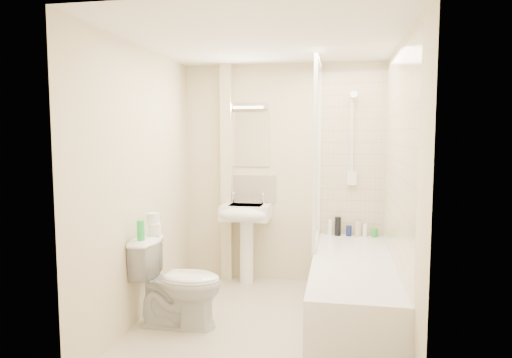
# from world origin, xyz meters

# --- Properties ---
(floor) EXTENTS (2.50, 2.50, 0.00)m
(floor) POSITION_xyz_m (0.00, 0.00, 0.00)
(floor) COLOR #C5B69A
(floor) RESTS_ON ground
(wall_back) EXTENTS (2.20, 0.02, 2.40)m
(wall_back) POSITION_xyz_m (0.00, 1.25, 1.20)
(wall_back) COLOR beige
(wall_back) RESTS_ON ground
(wall_left) EXTENTS (0.02, 2.50, 2.40)m
(wall_left) POSITION_xyz_m (-1.10, 0.00, 1.20)
(wall_left) COLOR beige
(wall_left) RESTS_ON ground
(wall_right) EXTENTS (0.02, 2.50, 2.40)m
(wall_right) POSITION_xyz_m (1.10, 0.00, 1.20)
(wall_right) COLOR beige
(wall_right) RESTS_ON ground
(ceiling) EXTENTS (2.20, 2.50, 0.02)m
(ceiling) POSITION_xyz_m (0.00, 0.00, 2.40)
(ceiling) COLOR white
(ceiling) RESTS_ON wall_back
(tile_back) EXTENTS (0.70, 0.01, 1.75)m
(tile_back) POSITION_xyz_m (0.75, 1.24, 1.42)
(tile_back) COLOR beige
(tile_back) RESTS_ON wall_back
(tile_right) EXTENTS (0.01, 2.10, 1.75)m
(tile_right) POSITION_xyz_m (1.09, 0.20, 1.42)
(tile_right) COLOR beige
(tile_right) RESTS_ON wall_right
(pipe_boxing) EXTENTS (0.12, 0.12, 2.40)m
(pipe_boxing) POSITION_xyz_m (-0.62, 1.19, 1.20)
(pipe_boxing) COLOR beige
(pipe_boxing) RESTS_ON ground
(splashback) EXTENTS (0.60, 0.02, 0.30)m
(splashback) POSITION_xyz_m (-0.37, 1.24, 1.03)
(splashback) COLOR beige
(splashback) RESTS_ON wall_back
(mirror) EXTENTS (0.46, 0.01, 0.60)m
(mirror) POSITION_xyz_m (-0.37, 1.24, 1.58)
(mirror) COLOR white
(mirror) RESTS_ON wall_back
(strip_light) EXTENTS (0.42, 0.07, 0.07)m
(strip_light) POSITION_xyz_m (-0.37, 1.22, 1.95)
(strip_light) COLOR silver
(strip_light) RESTS_ON wall_back
(bathtub) EXTENTS (0.70, 2.10, 0.55)m
(bathtub) POSITION_xyz_m (0.75, 0.20, 0.29)
(bathtub) COLOR white
(bathtub) RESTS_ON ground
(shower_screen) EXTENTS (0.04, 0.92, 1.80)m
(shower_screen) POSITION_xyz_m (0.40, 0.80, 1.45)
(shower_screen) COLOR white
(shower_screen) RESTS_ON bathtub
(shower_fixture) EXTENTS (0.10, 0.16, 0.99)m
(shower_fixture) POSITION_xyz_m (0.75, 1.19, 1.55)
(shower_fixture) COLOR white
(shower_fixture) RESTS_ON wall_back
(pedestal_sink) EXTENTS (0.52, 0.48, 1.00)m
(pedestal_sink) POSITION_xyz_m (-0.37, 1.01, 0.70)
(pedestal_sink) COLOR white
(pedestal_sink) RESTS_ON ground
(bottle_white_a) EXTENTS (0.05, 0.05, 0.17)m
(bottle_white_a) POSITION_xyz_m (0.53, 1.16, 0.63)
(bottle_white_a) COLOR white
(bottle_white_a) RESTS_ON bathtub
(bottle_black_b) EXTENTS (0.07, 0.07, 0.20)m
(bottle_black_b) POSITION_xyz_m (0.61, 1.16, 0.65)
(bottle_black_b) COLOR black
(bottle_black_b) RESTS_ON bathtub
(bottle_blue) EXTENTS (0.06, 0.06, 0.11)m
(bottle_blue) POSITION_xyz_m (0.73, 1.16, 0.61)
(bottle_blue) COLOR navy
(bottle_blue) RESTS_ON bathtub
(bottle_cream) EXTENTS (0.06, 0.06, 0.15)m
(bottle_cream) POSITION_xyz_m (0.82, 1.16, 0.63)
(bottle_cream) COLOR beige
(bottle_cream) RESTS_ON bathtub
(bottle_white_b) EXTENTS (0.05, 0.05, 0.14)m
(bottle_white_b) POSITION_xyz_m (0.90, 1.16, 0.62)
(bottle_white_b) COLOR white
(bottle_white_b) RESTS_ON bathtub
(bottle_green) EXTENTS (0.06, 0.06, 0.10)m
(bottle_green) POSITION_xyz_m (1.00, 1.16, 0.60)
(bottle_green) COLOR green
(bottle_green) RESTS_ON bathtub
(toilet) EXTENTS (0.43, 0.75, 0.76)m
(toilet) POSITION_xyz_m (-0.72, -0.14, 0.38)
(toilet) COLOR white
(toilet) RESTS_ON ground
(toilet_roll_lower) EXTENTS (0.11, 0.11, 0.10)m
(toilet_roll_lower) POSITION_xyz_m (-0.96, -0.05, 0.81)
(toilet_roll_lower) COLOR white
(toilet_roll_lower) RESTS_ON toilet
(toilet_roll_upper) EXTENTS (0.11, 0.11, 0.09)m
(toilet_roll_upper) POSITION_xyz_m (-0.99, -0.03, 0.91)
(toilet_roll_upper) COLOR white
(toilet_roll_upper) RESTS_ON toilet_roll_lower
(green_bottle) EXTENTS (0.06, 0.06, 0.17)m
(green_bottle) POSITION_xyz_m (-0.99, -0.27, 0.84)
(green_bottle) COLOR green
(green_bottle) RESTS_ON toilet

